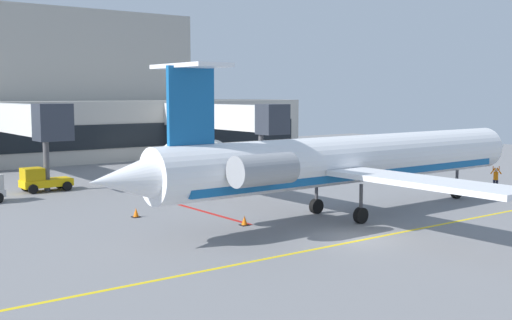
{
  "coord_description": "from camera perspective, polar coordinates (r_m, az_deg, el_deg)",
  "views": [
    {
      "loc": [
        -22.86,
        -21.97,
        7.25
      ],
      "look_at": [
        1.2,
        10.35,
        3.0
      ],
      "focal_mm": 44.42,
      "sensor_mm": 36.0,
      "label": 1
    }
  ],
  "objects": [
    {
      "name": "terminal_building",
      "position": [
        73.08,
        -19.37,
        4.86
      ],
      "size": [
        64.12,
        14.61,
        16.51
      ],
      "color": "#B7B2A8",
      "rests_on": "ground"
    },
    {
      "name": "marshaller",
      "position": [
        50.49,
        20.78,
        -1.56
      ],
      "size": [
        0.67,
        0.63,
        1.86
      ],
      "color": "#191E33",
      "rests_on": "ground"
    },
    {
      "name": "jet_bridge_west",
      "position": [
        54.43,
        -20.34,
        3.42
      ],
      "size": [
        2.4,
        18.14,
        6.52
      ],
      "color": "silver",
      "rests_on": "ground"
    },
    {
      "name": "fuel_tank",
      "position": [
        64.45,
        -5.58,
        0.76
      ],
      "size": [
        7.74,
        2.93,
        2.44
      ],
      "color": "white",
      "rests_on": "ground"
    },
    {
      "name": "ground",
      "position": [
        32.54,
        9.3,
        -7.02
      ],
      "size": [
        120.0,
        120.0,
        0.11
      ],
      "color": "slate"
    },
    {
      "name": "safety_cone_bravo",
      "position": [
        37.95,
        -10.76,
        -4.72
      ],
      "size": [
        0.47,
        0.47,
        0.55
      ],
      "color": "orange",
      "rests_on": "ground"
    },
    {
      "name": "pushback_tractor",
      "position": [
        49.54,
        -18.74,
        -1.73
      ],
      "size": [
        3.63,
        1.96,
        1.8
      ],
      "color": "#E5B20C",
      "rests_on": "ground"
    },
    {
      "name": "safety_cone_alpha",
      "position": [
        35.04,
        -1.05,
        -5.51
      ],
      "size": [
        0.47,
        0.47,
        0.55
      ],
      "color": "orange",
      "rests_on": "ground"
    },
    {
      "name": "jet_bridge_east",
      "position": [
        61.86,
        -3.09,
        3.86
      ],
      "size": [
        2.4,
        19.47,
        6.32
      ],
      "color": "silver",
      "rests_on": "ground"
    },
    {
      "name": "regional_jet",
      "position": [
        37.4,
        8.26,
        -0.03
      ],
      "size": [
        32.47,
        23.96,
        8.64
      ],
      "color": "white",
      "rests_on": "ground"
    }
  ]
}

